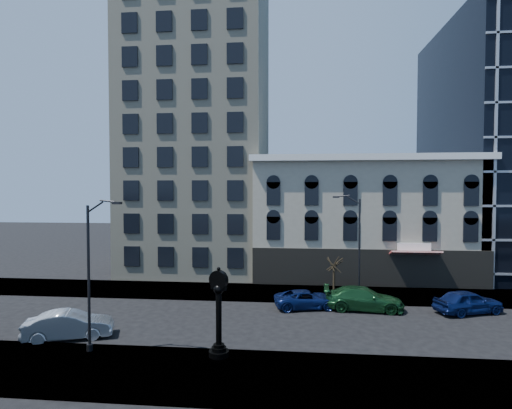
# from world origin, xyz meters

# --- Properties ---
(ground) EXTENTS (160.00, 160.00, 0.00)m
(ground) POSITION_xyz_m (0.00, 0.00, 0.00)
(ground) COLOR black
(ground) RESTS_ON ground
(sidewalk_far) EXTENTS (160.00, 6.00, 0.12)m
(sidewalk_far) POSITION_xyz_m (0.00, 8.00, 0.06)
(sidewalk_far) COLOR gray
(sidewalk_far) RESTS_ON ground
(sidewalk_near) EXTENTS (160.00, 6.00, 0.12)m
(sidewalk_near) POSITION_xyz_m (0.00, -8.00, 0.06)
(sidewalk_near) COLOR gray
(sidewalk_near) RESTS_ON ground
(cream_tower) EXTENTS (15.90, 15.40, 42.50)m
(cream_tower) POSITION_xyz_m (-6.11, 18.88, 19.32)
(cream_tower) COLOR beige
(cream_tower) RESTS_ON ground
(victorian_row) EXTENTS (22.60, 11.19, 12.50)m
(victorian_row) POSITION_xyz_m (12.00, 15.89, 6.00)
(victorian_row) COLOR #ACA48E
(victorian_row) RESTS_ON ground
(street_clock) EXTENTS (1.10, 1.10, 4.86)m
(street_clock) POSITION_xyz_m (0.95, -6.00, 2.32)
(street_clock) COLOR black
(street_clock) RESTS_ON sidewalk_near
(street_lamp_near) EXTENTS (2.21, 0.69, 8.63)m
(street_lamp_near) POSITION_xyz_m (-5.77, -6.13, 6.63)
(street_lamp_near) COLOR black
(street_lamp_near) RESTS_ON sidewalk_near
(street_lamp_far) EXTENTS (2.23, 0.79, 8.77)m
(street_lamp_far) POSITION_xyz_m (9.65, 6.16, 6.74)
(street_lamp_far) COLOR black
(street_lamp_far) RESTS_ON sidewalk_far
(bare_tree_far) EXTENTS (2.27, 2.27, 3.90)m
(bare_tree_far) POSITION_xyz_m (8.42, 7.75, 3.06)
(bare_tree_far) COLOR #2D2516
(bare_tree_far) RESTS_ON sidewalk_far
(car_near_b) EXTENTS (5.40, 3.47, 1.68)m
(car_near_b) POSITION_xyz_m (-8.76, -4.04, 0.84)
(car_near_b) COLOR #A5A8AD
(car_near_b) RESTS_ON ground
(car_far_a) EXTENTS (5.33, 3.28, 1.38)m
(car_far_a) POSITION_xyz_m (5.95, 3.74, 0.69)
(car_far_a) COLOR #0C194C
(car_far_a) RESTS_ON ground
(car_far_b) EXTENTS (6.09, 2.85, 1.72)m
(car_far_b) POSITION_xyz_m (10.25, 3.72, 0.86)
(car_far_b) COLOR #143F1E
(car_far_b) RESTS_ON ground
(car_far_c) EXTENTS (5.44, 3.58, 1.72)m
(car_far_c) POSITION_xyz_m (17.80, 3.58, 0.86)
(car_far_c) COLOR #0C194C
(car_far_c) RESTS_ON ground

